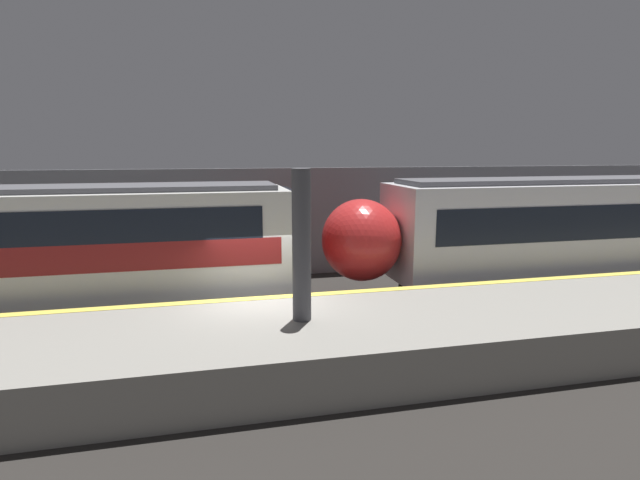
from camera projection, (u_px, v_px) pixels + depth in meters
name	position (u px, v px, depth m)	size (l,w,h in m)	color
ground_plane	(261.00, 337.00, 12.75)	(120.00, 120.00, 0.00)	#282623
platform	(271.00, 347.00, 10.71)	(40.00, 4.07, 1.10)	gray
station_rear_barrier	(240.00, 224.00, 18.40)	(50.00, 0.15, 4.06)	gray
support_pillar_near	(302.00, 246.00, 10.57)	(0.40, 0.40, 3.26)	#47474C
train_modern	(596.00, 231.00, 17.19)	(18.73, 2.93, 3.81)	black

